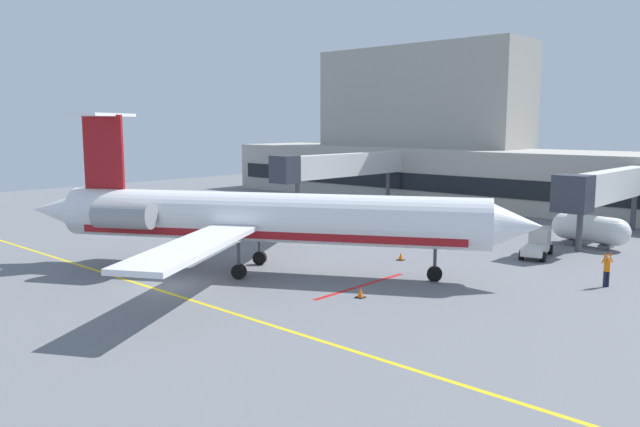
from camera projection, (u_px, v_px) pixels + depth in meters
name	position (u px, v px, depth m)	size (l,w,h in m)	color
ground	(173.00, 286.00, 36.14)	(120.00, 120.00, 0.11)	slate
terminal_building	(456.00, 147.00, 75.83)	(69.69, 13.44, 19.01)	#ADA89E
jet_bridge_west	(606.00, 187.00, 48.90)	(2.40, 16.96, 5.73)	silver
jet_bridge_east	(338.00, 166.00, 65.80)	(2.40, 19.21, 6.27)	silver
regional_jet	(261.00, 217.00, 38.98)	(29.99, 25.23, 9.95)	white
pushback_tractor	(538.00, 243.00, 44.25)	(2.50, 4.39, 1.98)	silver
belt_loader	(444.00, 219.00, 54.87)	(3.56, 3.58, 2.33)	#E5B20C
fuel_tank	(590.00, 229.00, 47.58)	(6.06, 2.75, 2.40)	white
marshaller	(607.00, 269.00, 35.71)	(0.49, 0.76, 2.02)	#191E33
safety_cone_alpha	(360.00, 293.00, 33.61)	(0.47, 0.47, 0.55)	orange
safety_cone_bravo	(401.00, 257.00, 42.88)	(0.47, 0.47, 0.55)	orange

